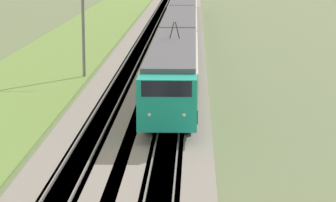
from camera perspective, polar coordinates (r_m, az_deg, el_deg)
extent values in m
cube|color=gray|center=(65.79, -2.53, 2.77)|extent=(240.00, 4.40, 0.30)
cube|color=gray|center=(65.61, 0.79, 2.76)|extent=(240.00, 4.40, 0.30)
cube|color=#4C4238|center=(65.79, -2.53, 2.77)|extent=(240.00, 1.57, 0.30)
cube|color=gray|center=(65.81, -3.00, 2.97)|extent=(240.00, 0.07, 0.15)
cube|color=gray|center=(65.72, -2.07, 2.97)|extent=(240.00, 0.07, 0.15)
cube|color=#4C4238|center=(65.61, 0.79, 2.76)|extent=(240.00, 1.57, 0.30)
cube|color=gray|center=(65.59, 0.33, 2.96)|extent=(240.00, 0.07, 0.15)
cube|color=gray|center=(65.57, 1.26, 2.95)|extent=(240.00, 0.07, 0.15)
cube|color=olive|center=(66.71, -8.51, 2.70)|extent=(240.00, 8.53, 0.12)
cube|color=#19A88E|center=(38.01, -0.06, -0.13)|extent=(1.80, 2.84, 2.51)
cube|color=black|center=(37.59, -0.07, 1.04)|extent=(1.30, 2.37, 0.75)
sphere|color=#F2EAC6|center=(37.30, -1.35, -0.98)|extent=(0.20, 0.20, 0.20)
sphere|color=#F2EAC6|center=(37.24, 1.15, -1.00)|extent=(0.20, 0.20, 0.20)
cube|color=#196B47|center=(48.69, 0.39, 1.27)|extent=(19.58, 2.96, 0.70)
cube|color=silver|center=(48.49, 0.39, 2.73)|extent=(19.58, 2.96, 1.81)
cube|color=black|center=(48.47, 0.39, 2.90)|extent=(18.02, 2.98, 0.76)
cube|color=#515156|center=(48.35, 0.39, 3.94)|extent=(19.58, 2.73, 0.25)
cube|color=black|center=(48.80, 0.38, 0.55)|extent=(18.60, 2.52, 0.55)
cylinder|color=black|center=(40.96, -0.67, -1.28)|extent=(0.86, 0.12, 0.86)
cylinder|color=black|center=(40.92, 0.82, -1.29)|extent=(0.86, 0.12, 0.86)
cube|color=#196B47|center=(69.55, 0.87, 4.23)|extent=(21.39, 2.96, 0.70)
cube|color=silver|center=(69.41, 0.87, 5.26)|extent=(21.39, 2.96, 1.81)
cube|color=black|center=(69.40, 0.87, 5.38)|extent=(19.68, 2.98, 0.76)
cube|color=#515156|center=(69.31, 0.87, 6.11)|extent=(21.39, 2.73, 0.25)
cube|color=black|center=(69.63, 0.86, 3.72)|extent=(20.32, 2.52, 0.55)
cube|color=#196B47|center=(91.41, 1.13, 5.88)|extent=(21.39, 2.96, 0.70)
cube|color=silver|center=(91.31, 1.14, 6.66)|extent=(21.39, 2.96, 1.81)
cube|color=black|center=(91.30, 1.14, 6.75)|extent=(19.68, 2.98, 0.76)
cube|color=black|center=(91.47, 1.13, 5.48)|extent=(20.32, 2.52, 0.55)
cube|color=#196B47|center=(113.32, 1.30, 6.88)|extent=(21.39, 2.96, 0.70)
cube|color=black|center=(113.37, 1.30, 6.57)|extent=(20.32, 2.52, 0.55)
cylinder|color=black|center=(51.19, 0.28, 5.10)|extent=(0.06, 0.33, 1.08)
cylinder|color=black|center=(51.18, 0.68, 5.10)|extent=(0.06, 0.33, 1.08)
cube|color=black|center=(41.13, 0.08, -2.48)|extent=(0.10, 0.10, 0.00)
cylinder|color=slate|center=(58.78, -6.10, 5.25)|extent=(0.22, 0.22, 7.47)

